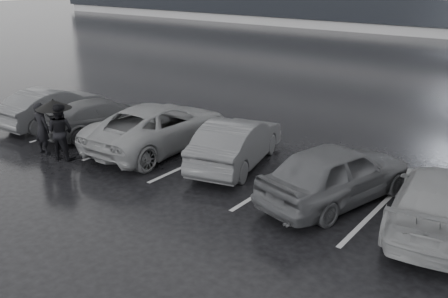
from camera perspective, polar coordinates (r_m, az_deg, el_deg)
name	(u,v)px	position (r m, az deg, el deg)	size (l,w,h in m)	color
ground	(211,204)	(12.47, -1.48, -6.35)	(160.00, 160.00, 0.00)	black
car_main	(336,173)	(12.66, 12.72, -2.69)	(1.79, 4.44, 1.51)	black
car_west_a	(237,142)	(14.70, 1.44, 0.81)	(1.48, 4.26, 1.40)	#29292C
car_west_b	(159,126)	(16.22, -7.45, 2.62)	(2.43, 5.27, 1.47)	#535355
car_west_c	(104,116)	(18.02, -13.51, 3.63)	(1.75, 4.30, 1.25)	black
car_west_d	(53,106)	(19.68, -18.98, 4.63)	(1.45, 4.15, 1.37)	#29292C
car_east	(439,201)	(12.11, 23.33, -5.45)	(1.87, 4.59, 1.33)	#535355
pedestrian_left	(42,128)	(16.54, -20.11, 2.22)	(0.60, 0.40, 1.65)	black
pedestrian_right	(60,131)	(15.90, -18.21, 1.92)	(0.85, 0.66, 1.74)	black
umbrella	(53,104)	(15.98, -18.94, 4.88)	(1.07, 1.07, 1.82)	black
stall_stripes	(242,167)	(14.74, 2.11, -2.06)	(19.72, 5.00, 0.00)	#97979A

